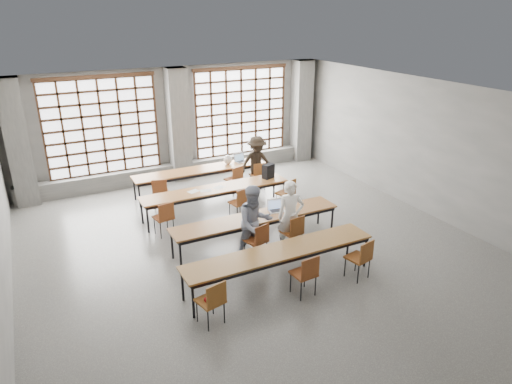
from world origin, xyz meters
TOP-DOWN VIEW (x-y plane):
  - floor at (0.00, 0.00)m, footprint 11.00×11.00m
  - ceiling at (0.00, 0.00)m, footprint 11.00×11.00m
  - wall_back at (0.00, 5.50)m, footprint 10.00×0.00m
  - wall_front at (0.00, -5.50)m, footprint 10.00×0.00m
  - wall_right at (5.00, 0.00)m, footprint 0.00×11.00m
  - column_left at (-4.50, 5.22)m, footprint 0.60×0.55m
  - column_mid at (0.00, 5.22)m, footprint 0.60×0.55m
  - column_right at (4.50, 5.22)m, footprint 0.60×0.55m
  - window_left at (-2.25, 5.42)m, footprint 3.32×0.12m
  - window_right at (2.25, 5.42)m, footprint 3.32×0.12m
  - sill_ledge at (0.00, 5.30)m, footprint 9.80×0.35m
  - desk_row_a at (0.15, 3.80)m, footprint 4.00×0.70m
  - desk_row_b at (-0.05, 2.17)m, footprint 4.00×0.70m
  - desk_row_c at (0.10, 0.11)m, footprint 4.00×0.70m
  - desk_row_d at (-0.20, -1.49)m, footprint 4.00×0.70m
  - chair_back_left at (-1.28, 3.17)m, footprint 0.53×0.53m
  - chair_back_mid at (0.97, 3.17)m, footprint 0.52×0.52m
  - chair_back_right at (1.74, 3.17)m, footprint 0.46×0.46m
  - chair_mid_left at (-1.64, 1.54)m, footprint 0.49×0.49m
  - chair_mid_centre at (0.37, 1.54)m, footprint 0.50×0.50m
  - chair_mid_right at (1.77, 1.54)m, footprint 0.53×0.53m
  - chair_front_left at (-0.18, -0.51)m, footprint 0.52×0.52m
  - chair_front_right at (0.71, -0.52)m, footprint 0.47×0.48m
  - chair_near_left at (-1.88, -2.11)m, footprint 0.50×0.51m
  - chair_near_mid at (0.00, -2.12)m, footprint 0.45×0.45m
  - chair_near_right at (1.31, -2.12)m, footprint 0.50×0.50m
  - student_male at (0.70, -0.39)m, footprint 0.69×0.57m
  - student_female at (-0.20, -0.39)m, footprint 0.86×0.68m
  - student_back at (1.75, 3.30)m, footprint 1.09×0.66m
  - laptop_front at (0.66, 0.22)m, footprint 0.40×0.36m
  - laptop_back at (1.49, 3.91)m, footprint 0.40×0.35m
  - mouse at (1.05, 0.09)m, footprint 0.11×0.09m
  - green_box at (0.05, 0.19)m, footprint 0.27×0.15m
  - phone at (0.28, 0.01)m, footprint 0.13×0.06m
  - paper_sheet_a at (-0.65, 2.22)m, footprint 0.35×0.30m
  - paper_sheet_b at (-0.35, 2.12)m, footprint 0.34×0.27m
  - paper_sheet_c at (0.05, 2.17)m, footprint 0.35×0.30m
  - backpack at (1.55, 2.22)m, footprint 0.37×0.30m
  - plastic_bag at (1.05, 3.85)m, footprint 0.26×0.21m
  - red_pouch at (-1.90, -2.04)m, footprint 0.21×0.12m

SIDE VIEW (x-z plane):
  - floor at x=0.00m, z-range 0.00..0.00m
  - sill_ledge at x=0.00m, z-range 0.00..0.50m
  - red_pouch at x=-1.90m, z-range 0.47..0.53m
  - chair_back_left at x=-1.28m, z-range 0.10..0.98m
  - chair_back_mid at x=0.97m, z-range 0.10..0.98m
  - chair_back_right at x=1.74m, z-range 0.10..0.98m
  - chair_mid_left at x=-1.64m, z-range 0.10..0.98m
  - chair_mid_centre at x=0.37m, z-range 0.10..0.98m
  - chair_mid_right at x=1.77m, z-range 0.10..0.98m
  - chair_front_left at x=-0.18m, z-range 0.10..0.98m
  - chair_front_right at x=0.71m, z-range 0.10..0.98m
  - chair_near_left at x=-1.88m, z-range 0.10..0.98m
  - chair_near_mid at x=0.00m, z-range 0.10..0.98m
  - chair_near_right at x=1.31m, z-range 0.10..0.98m
  - desk_row_a at x=0.15m, z-range 0.30..1.03m
  - desk_row_b at x=-0.05m, z-range 0.30..1.03m
  - desk_row_c at x=0.10m, z-range 0.30..1.03m
  - desk_row_d at x=-0.20m, z-range 0.30..1.03m
  - paper_sheet_a at x=-0.65m, z-range 0.73..0.73m
  - paper_sheet_b at x=-0.35m, z-range 0.73..0.73m
  - paper_sheet_c at x=0.05m, z-range 0.73..0.73m
  - phone at x=0.28m, z-range 0.73..0.74m
  - mouse at x=1.05m, z-range 0.73..0.77m
  - green_box at x=0.05m, z-range 0.73..0.82m
  - laptop_front at x=0.66m, z-range 0.66..0.92m
  - laptop_back at x=1.49m, z-range 0.66..0.92m
  - student_male at x=0.70m, z-range 0.00..1.64m
  - student_back at x=1.75m, z-range 0.00..1.64m
  - student_female at x=-0.20m, z-range 0.00..1.69m
  - plastic_bag at x=1.05m, z-range 0.73..1.02m
  - backpack at x=1.55m, z-range 0.73..1.13m
  - wall_back at x=0.00m, z-range -3.25..6.75m
  - wall_front at x=0.00m, z-range -3.25..6.75m
  - wall_right at x=5.00m, z-range -3.75..7.25m
  - column_left at x=-4.50m, z-range 0.00..3.50m
  - column_mid at x=0.00m, z-range 0.00..3.50m
  - column_right at x=4.50m, z-range 0.00..3.50m
  - window_left at x=-2.25m, z-range 0.40..3.40m
  - window_right at x=2.25m, z-range 0.40..3.40m
  - ceiling at x=0.00m, z-range 3.50..3.50m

